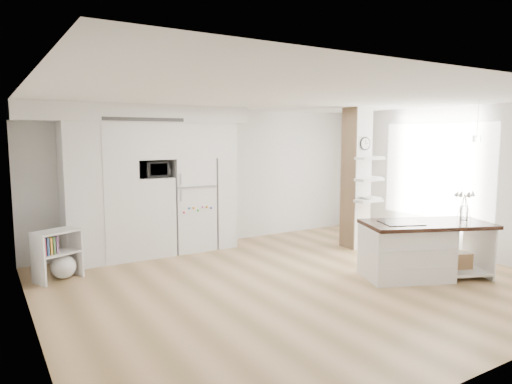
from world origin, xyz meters
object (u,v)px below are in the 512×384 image
kitchen_island (413,249)px  refrigerator (191,204)px  floor_plant_a (431,242)px  bookshelf (59,258)px

kitchen_island → refrigerator: bearing=145.5°
refrigerator → floor_plant_a: bearing=-37.6°
kitchen_island → bookshelf: kitchen_island is taller
bookshelf → refrigerator: bearing=-8.0°
refrigerator → bookshelf: bearing=-164.4°
kitchen_island → floor_plant_a: bearing=50.3°
refrigerator → floor_plant_a: refrigerator is taller
bookshelf → floor_plant_a: bookshelf is taller
refrigerator → bookshelf: (-2.45, -0.69, -0.55)m
bookshelf → floor_plant_a: (5.97, -2.02, -0.07)m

